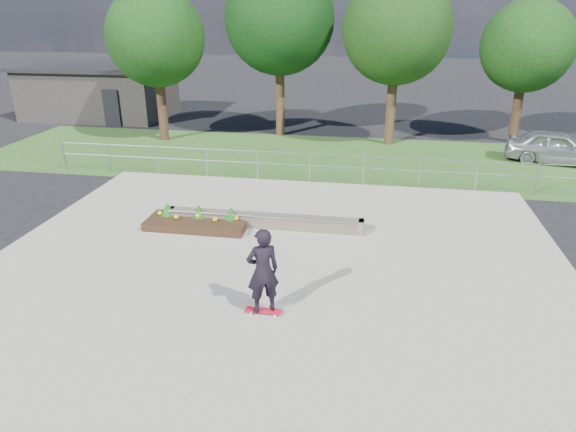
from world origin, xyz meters
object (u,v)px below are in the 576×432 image
object	(u,v)px
grind_ledge	(263,220)
skateboarder	(263,271)
parked_car	(557,147)
planter_bed	(197,221)

from	to	relation	value
grind_ledge	skateboarder	bearing A→B (deg)	-77.74
grind_ledge	parked_car	size ratio (longest dim) A/B	1.48
skateboarder	parked_car	size ratio (longest dim) A/B	0.49
planter_bed	skateboarder	xyz separation A→B (m)	(2.95, -4.27, 0.85)
parked_car	skateboarder	bearing A→B (deg)	157.56
planter_bed	grind_ledge	bearing A→B (deg)	9.15
parked_car	planter_bed	bearing A→B (deg)	139.40
grind_ledge	parked_car	world-z (taller)	parked_car
skateboarder	planter_bed	bearing A→B (deg)	124.62
grind_ledge	skateboarder	world-z (taller)	skateboarder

